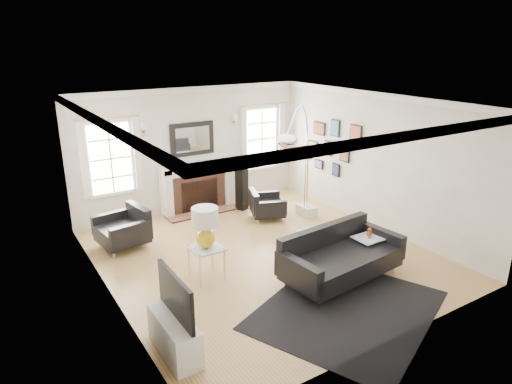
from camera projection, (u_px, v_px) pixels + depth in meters
floor at (264, 255)px, 8.41m from camera, size 6.00×6.00×0.00m
back_wall at (192, 149)px, 10.37m from camera, size 5.50×0.04×2.80m
front_wall at (398, 245)px, 5.55m from camera, size 5.50×0.04×2.80m
left_wall at (104, 213)px, 6.57m from camera, size 0.04×6.00×2.80m
right_wall at (376, 161)px, 9.35m from camera, size 0.04×6.00×2.80m
ceiling at (264, 102)px, 7.51m from camera, size 5.50×6.00×0.02m
crown_molding at (264, 106)px, 7.53m from camera, size 5.50×6.00×0.12m
fireplace at (197, 188)px, 10.47m from camera, size 1.70×0.69×1.11m
mantel_mirror at (192, 139)px, 10.25m from camera, size 1.05×0.07×0.75m
window_left at (110, 158)px, 9.37m from camera, size 1.24×0.15×1.62m
window_right at (261, 138)px, 11.24m from camera, size 1.24×0.15×1.62m
gallery_wall at (333, 144)px, 10.33m from camera, size 0.04×1.73×1.29m
tv_unit at (175, 330)px, 5.70m from camera, size 0.35×1.00×1.09m
area_rug at (347, 310)px, 6.70m from camera, size 3.33×3.10×0.01m
sofa at (339, 257)px, 7.50m from camera, size 2.19×1.16×0.69m
armchair_left at (125, 229)px, 8.65m from camera, size 0.96×1.04×0.63m
armchair_right at (265, 206)px, 10.04m from camera, size 0.94×0.99×0.53m
coffee_table at (334, 236)px, 8.22m from camera, size 1.00×1.00×0.44m
side_table_left at (206, 253)px, 7.45m from camera, size 0.52×0.52×0.57m
nesting_table at (368, 243)px, 7.89m from camera, size 0.49×0.41×0.54m
gourd_lamp at (205, 225)px, 7.29m from camera, size 0.43×0.43×0.69m
orange_vase at (369, 233)px, 7.82m from camera, size 0.10×0.10×0.16m
arc_floor_lamp at (298, 164)px, 8.91m from camera, size 1.91×1.77×2.71m
stick_floor_lamp at (306, 156)px, 9.89m from camera, size 0.32×0.32×1.58m
speaker_tower at (242, 187)px, 10.52m from camera, size 0.29×0.29×1.11m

